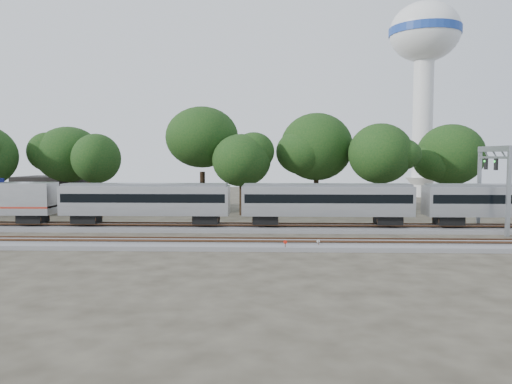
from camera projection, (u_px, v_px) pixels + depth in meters
ground at (246, 239)px, 48.83m from camera, size 160.00×160.00×0.00m
track_far at (249, 228)px, 54.80m from camera, size 160.00×5.00×0.73m
track_near at (244, 244)px, 44.83m from camera, size 160.00×5.00×0.73m
switch_stand_red at (285, 244)px, 42.37m from camera, size 0.31×0.12×1.00m
switch_stand_white at (318, 243)px, 43.38m from camera, size 0.28×0.08×0.89m
switch_lever at (297, 248)px, 43.35m from camera, size 0.58×0.48×0.30m
water_tower at (424, 53)px, 96.55m from camera, size 13.62×13.62×37.69m
signal_gantry at (493, 169)px, 53.49m from camera, size 0.64×7.55×9.19m
brick_building at (54, 192)px, 77.01m from camera, size 11.01×8.33×4.95m
tree_1 at (69, 155)px, 70.85m from camera, size 8.44×8.44×11.90m
tree_2 at (96, 159)px, 66.43m from camera, size 7.88×7.88×11.12m
tree_3 at (202, 137)px, 71.87m from camera, size 10.95×10.95×15.44m
tree_4 at (241, 160)px, 67.82m from camera, size 7.63×7.63×10.75m
tree_5 at (317, 147)px, 71.75m from camera, size 9.56×9.56×13.47m
tree_6 at (380, 154)px, 65.91m from camera, size 8.55×8.55×12.05m
tree_7 at (451, 155)px, 71.73m from camera, size 8.41×8.41×11.85m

